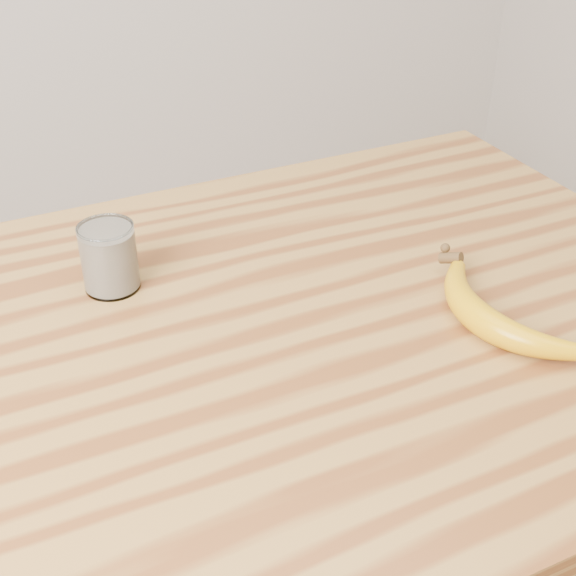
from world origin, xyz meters
name	(u,v)px	position (x,y,z in m)	size (l,w,h in m)	color
table	(247,420)	(0.00, 0.00, 0.77)	(1.20, 0.80, 0.90)	olive
smoothie_glass	(109,258)	(-0.11, 0.16, 0.94)	(0.07, 0.07, 0.09)	white
banana	(480,320)	(0.24, -0.11, 0.92)	(0.11, 0.30, 0.04)	#CE9509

